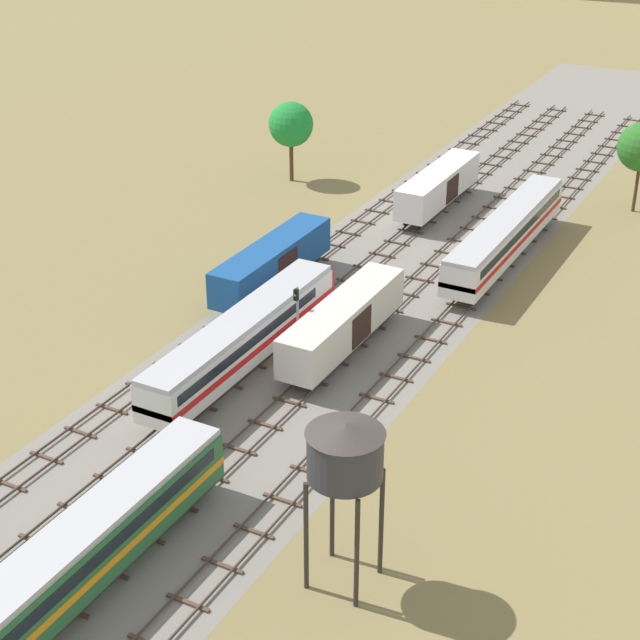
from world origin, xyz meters
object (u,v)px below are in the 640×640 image
freight_boxcar_left_farther (438,185)px  diesel_railcar_left_near (243,337)px  passenger_coach_centre_left_nearest (67,564)px  signal_post_nearest (297,314)px  freight_boxcar_far_left_midfar (272,261)px  passenger_coach_centre_far (506,233)px  water_tower (345,453)px  freight_boxcar_centre_left_mid (343,321)px

freight_boxcar_left_farther → diesel_railcar_left_near: bearing=-90.0°
passenger_coach_centre_left_nearest → diesel_railcar_left_near: same height
diesel_railcar_left_near → signal_post_nearest: bearing=53.5°
freight_boxcar_far_left_midfar → passenger_coach_centre_far: (14.12, 13.75, 0.16)m
passenger_coach_centre_far → water_tower: size_ratio=2.42×
signal_post_nearest → freight_boxcar_left_farther: bearing=94.4°
freight_boxcar_left_farther → passenger_coach_centre_far: bearing=-41.9°
freight_boxcar_centre_left_mid → water_tower: bearing=-62.9°
freight_boxcar_left_farther → signal_post_nearest: size_ratio=2.59×
diesel_railcar_left_near → water_tower: water_tower is taller
passenger_coach_centre_far → signal_post_nearest: 23.48m
water_tower → signal_post_nearest: water_tower is taller
freight_boxcar_centre_left_mid → passenger_coach_centre_far: size_ratio=0.64×
freight_boxcar_centre_left_mid → water_tower: 23.51m
passenger_coach_centre_left_nearest → freight_boxcar_left_farther: size_ratio=1.57×
signal_post_nearest → diesel_railcar_left_near: bearing=-126.5°
freight_boxcar_far_left_midfar → passenger_coach_centre_far: bearing=44.3°
passenger_coach_centre_left_nearest → passenger_coach_centre_far: (4.71, 48.39, 0.00)m
freight_boxcar_centre_left_mid → freight_boxcar_left_farther: bearing=99.3°
diesel_railcar_left_near → freight_boxcar_far_left_midfar: size_ratio=1.46×
freight_boxcar_centre_left_mid → passenger_coach_centre_far: bearing=76.9°
freight_boxcar_far_left_midfar → water_tower: 33.81m
diesel_railcar_left_near → passenger_coach_centre_far: size_ratio=0.93×
freight_boxcar_left_farther → freight_boxcar_centre_left_mid: bearing=-80.7°
passenger_coach_centre_left_nearest → freight_boxcar_left_farther: (-4.70, 56.84, -0.16)m
freight_boxcar_centre_left_mid → water_tower: (10.46, -20.45, 5.04)m
freight_boxcar_centre_left_mid → signal_post_nearest: signal_post_nearest is taller
freight_boxcar_left_farther → water_tower: (15.16, -49.09, 5.04)m
passenger_coach_centre_left_nearest → signal_post_nearest: bearing=95.2°
signal_post_nearest → water_tower: bearing=-54.9°
freight_boxcar_centre_left_mid → freight_boxcar_left_farther: size_ratio=1.00×
passenger_coach_centre_left_nearest → freight_boxcar_far_left_midfar: passenger_coach_centre_left_nearest is taller
passenger_coach_centre_left_nearest → freight_boxcar_far_left_midfar: bearing=105.2°
passenger_coach_centre_left_nearest → signal_post_nearest: 26.13m
passenger_coach_centre_left_nearest → diesel_railcar_left_near: 23.31m
freight_boxcar_centre_left_mid → signal_post_nearest: (-2.36, -2.18, 0.98)m
passenger_coach_centre_left_nearest → freight_boxcar_centre_left_mid: 28.20m
freight_boxcar_centre_left_mid → water_tower: size_ratio=1.54×
diesel_railcar_left_near → passenger_coach_centre_far: 27.24m
passenger_coach_centre_left_nearest → passenger_coach_centre_far: same height
diesel_railcar_left_near → signal_post_nearest: 4.05m
passenger_coach_centre_left_nearest → water_tower: (10.46, 7.75, 4.87)m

